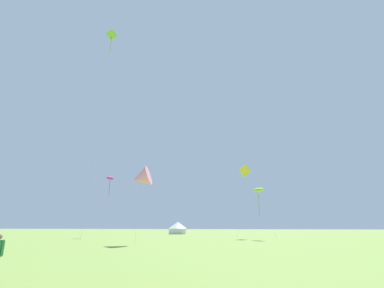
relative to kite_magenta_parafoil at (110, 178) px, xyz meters
The scene contains 6 objects.
kite_magenta_parafoil is the anchor object (origin of this frame).
kite_lime_diamond 26.81m from the kite_magenta_parafoil, 67.59° to the right, with size 1.97×1.69×31.79m.
kite_yellow_diamond 26.88m from the kite_magenta_parafoil, ahead, with size 2.95×1.56×13.52m.
kite_pink_delta 24.15m from the kite_magenta_parafoil, 54.16° to the right, with size 3.07×2.81×9.41m.
kite_lime_parafoil 29.39m from the kite_magenta_parafoil, ahead, with size 3.67×3.04×8.20m.
festival_tent_left 26.12m from the kite_magenta_parafoil, 69.14° to the left, with size 4.69×4.69×3.05m.
Camera 1 is at (6.77, -2.96, 2.01)m, focal length 27.27 mm.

